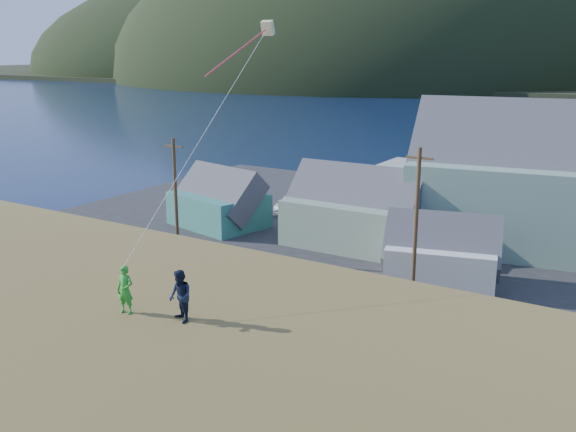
{
  "coord_description": "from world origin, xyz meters",
  "views": [
    {
      "loc": [
        13.2,
        -32.26,
        14.89
      ],
      "look_at": [
        0.91,
        -12.52,
        8.8
      ],
      "focal_mm": 40.0,
      "sensor_mm": 36.0,
      "label": 1
    }
  ],
  "objects_px": {
    "wharf": "(480,180)",
    "kite_flyer_navy": "(180,296)",
    "shed_teal": "(219,200)",
    "shed_palegreen_far": "(466,180)",
    "shed_white": "(442,253)",
    "kite_flyer_green": "(125,290)",
    "shed_palegreen_near": "(355,210)"
  },
  "relations": [
    {
      "from": "wharf",
      "to": "shed_teal",
      "type": "relative_size",
      "value": 2.89
    },
    {
      "from": "shed_white",
      "to": "kite_flyer_navy",
      "type": "relative_size",
      "value": 5.28
    },
    {
      "from": "wharf",
      "to": "kite_flyer_navy",
      "type": "height_order",
      "value": "kite_flyer_navy"
    },
    {
      "from": "wharf",
      "to": "shed_palegreen_far",
      "type": "distance_m",
      "value": 12.41
    },
    {
      "from": "shed_palegreen_near",
      "to": "shed_white",
      "type": "distance_m",
      "value": 9.98
    },
    {
      "from": "shed_white",
      "to": "kite_flyer_navy",
      "type": "height_order",
      "value": "kite_flyer_navy"
    },
    {
      "from": "shed_teal",
      "to": "kite_flyer_navy",
      "type": "distance_m",
      "value": 36.53
    },
    {
      "from": "shed_teal",
      "to": "shed_palegreen_far",
      "type": "bearing_deg",
      "value": 61.73
    },
    {
      "from": "kite_flyer_navy",
      "to": "kite_flyer_green",
      "type": "bearing_deg",
      "value": -140.71
    },
    {
      "from": "shed_teal",
      "to": "shed_palegreen_far",
      "type": "xyz_separation_m",
      "value": [
        15.85,
        18.13,
        0.3
      ]
    },
    {
      "from": "shed_palegreen_far",
      "to": "kite_flyer_green",
      "type": "bearing_deg",
      "value": -70.9
    },
    {
      "from": "wharf",
      "to": "shed_teal",
      "type": "bearing_deg",
      "value": -114.83
    },
    {
      "from": "shed_palegreen_near",
      "to": "kite_flyer_navy",
      "type": "bearing_deg",
      "value": -74.08
    },
    {
      "from": "shed_white",
      "to": "shed_palegreen_far",
      "type": "relative_size",
      "value": 0.71
    },
    {
      "from": "shed_palegreen_near",
      "to": "shed_white",
      "type": "height_order",
      "value": "shed_palegreen_near"
    },
    {
      "from": "wharf",
      "to": "kite_flyer_green",
      "type": "bearing_deg",
      "value": -84.6
    },
    {
      "from": "shed_teal",
      "to": "kite_flyer_navy",
      "type": "relative_size",
      "value": 5.81
    },
    {
      "from": "kite_flyer_green",
      "to": "kite_flyer_navy",
      "type": "distance_m",
      "value": 1.84
    },
    {
      "from": "shed_palegreen_far",
      "to": "shed_white",
      "type": "bearing_deg",
      "value": -62.41
    },
    {
      "from": "shed_palegreen_near",
      "to": "kite_flyer_green",
      "type": "bearing_deg",
      "value": -77.42
    },
    {
      "from": "shed_palegreen_near",
      "to": "kite_flyer_green",
      "type": "distance_m",
      "value": 32.0
    },
    {
      "from": "shed_white",
      "to": "kite_flyer_green",
      "type": "height_order",
      "value": "kite_flyer_green"
    },
    {
      "from": "shed_teal",
      "to": "kite_flyer_green",
      "type": "height_order",
      "value": "kite_flyer_green"
    },
    {
      "from": "shed_white",
      "to": "shed_palegreen_far",
      "type": "distance_m",
      "value": 22.43
    },
    {
      "from": "wharf",
      "to": "kite_flyer_navy",
      "type": "bearing_deg",
      "value": -82.84
    },
    {
      "from": "shed_white",
      "to": "shed_teal",
      "type": "bearing_deg",
      "value": 155.37
    },
    {
      "from": "wharf",
      "to": "shed_white",
      "type": "bearing_deg",
      "value": -78.46
    },
    {
      "from": "shed_palegreen_far",
      "to": "kite_flyer_navy",
      "type": "distance_m",
      "value": 47.81
    },
    {
      "from": "shed_palegreen_near",
      "to": "kite_flyer_navy",
      "type": "xyz_separation_m",
      "value": [
        9.13,
        -30.33,
        5.14
      ]
    },
    {
      "from": "shed_palegreen_near",
      "to": "shed_white",
      "type": "relative_size",
      "value": 1.28
    },
    {
      "from": "shed_teal",
      "to": "shed_palegreen_far",
      "type": "height_order",
      "value": "shed_palegreen_far"
    },
    {
      "from": "shed_white",
      "to": "shed_palegreen_far",
      "type": "height_order",
      "value": "shed_palegreen_far"
    }
  ]
}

